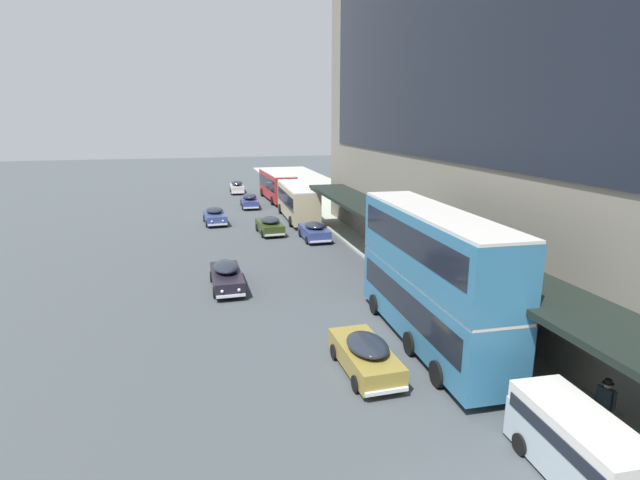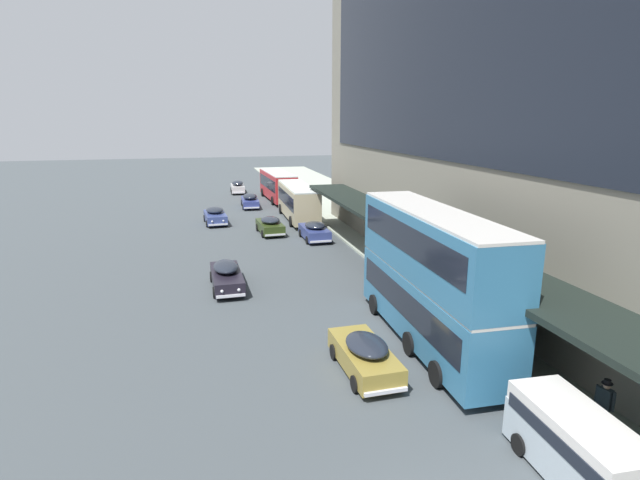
{
  "view_description": "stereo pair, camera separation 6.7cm",
  "coord_description": "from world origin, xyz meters",
  "px_view_note": "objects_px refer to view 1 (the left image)",
  "views": [
    {
      "loc": [
        -5.41,
        -8.36,
        9.77
      ],
      "look_at": [
        2.14,
        21.4,
        2.19
      ],
      "focal_mm": 28.0,
      "sensor_mm": 36.0,
      "label": 1
    },
    {
      "loc": [
        -5.34,
        -8.37,
        9.77
      ],
      "look_at": [
        2.14,
        21.4,
        2.19
      ],
      "focal_mm": 28.0,
      "sensor_mm": 36.0,
      "label": 2
    }
  ],
  "objects_px": {
    "pedestrian_at_kerb": "(605,404)",
    "sedan_oncoming_front": "(227,276)",
    "sedan_far_back": "(215,216)",
    "transit_bus_kerbside_front": "(431,274)",
    "sedan_oncoming_rear": "(365,354)",
    "transit_bus_kerbside_rear": "(298,200)",
    "sedan_lead_near": "(314,231)",
    "sedan_second_near": "(270,225)",
    "vw_van": "(576,441)",
    "sedan_lead_mid": "(237,187)",
    "fire_hydrant": "(633,451)",
    "transit_bus_kerbside_far": "(277,184)",
    "sedan_trailing_near": "(250,201)"
  },
  "relations": [
    {
      "from": "sedan_lead_mid",
      "to": "sedan_oncoming_front",
      "type": "distance_m",
      "value": 38.13
    },
    {
      "from": "sedan_far_back",
      "to": "sedan_oncoming_front",
      "type": "bearing_deg",
      "value": -90.55
    },
    {
      "from": "vw_van",
      "to": "transit_bus_kerbside_front",
      "type": "bearing_deg",
      "value": 90.8
    },
    {
      "from": "transit_bus_kerbside_rear",
      "to": "sedan_trailing_near",
      "type": "bearing_deg",
      "value": 115.57
    },
    {
      "from": "transit_bus_kerbside_rear",
      "to": "sedan_lead_near",
      "type": "relative_size",
      "value": 2.38
    },
    {
      "from": "sedan_far_back",
      "to": "sedan_oncoming_front",
      "type": "xyz_separation_m",
      "value": [
        -0.18,
        -18.75,
        -0.01
      ]
    },
    {
      "from": "pedestrian_at_kerb",
      "to": "fire_hydrant",
      "type": "xyz_separation_m",
      "value": [
        -0.19,
        -1.34,
        -0.69
      ]
    },
    {
      "from": "transit_bus_kerbside_far",
      "to": "sedan_trailing_near",
      "type": "height_order",
      "value": "transit_bus_kerbside_far"
    },
    {
      "from": "fire_hydrant",
      "to": "transit_bus_kerbside_rear",
      "type": "bearing_deg",
      "value": 93.13
    },
    {
      "from": "sedan_second_near",
      "to": "sedan_trailing_near",
      "type": "distance_m",
      "value": 13.39
    },
    {
      "from": "transit_bus_kerbside_front",
      "to": "sedan_lead_near",
      "type": "relative_size",
      "value": 2.61
    },
    {
      "from": "sedan_lead_mid",
      "to": "sedan_oncoming_rear",
      "type": "bearing_deg",
      "value": -89.28
    },
    {
      "from": "sedan_lead_mid",
      "to": "vw_van",
      "type": "xyz_separation_m",
      "value": [
        4.29,
        -56.32,
        0.28
      ]
    },
    {
      "from": "transit_bus_kerbside_front",
      "to": "sedan_oncoming_front",
      "type": "bearing_deg",
      "value": 130.06
    },
    {
      "from": "sedan_lead_mid",
      "to": "sedan_lead_near",
      "type": "distance_m",
      "value": 27.95
    },
    {
      "from": "pedestrian_at_kerb",
      "to": "sedan_oncoming_front",
      "type": "bearing_deg",
      "value": 121.16
    },
    {
      "from": "sedan_far_back",
      "to": "transit_bus_kerbside_rear",
      "type": "bearing_deg",
      "value": 0.04
    },
    {
      "from": "sedan_oncoming_rear",
      "to": "sedan_oncoming_front",
      "type": "height_order",
      "value": "sedan_oncoming_front"
    },
    {
      "from": "sedan_oncoming_rear",
      "to": "sedan_trailing_near",
      "type": "relative_size",
      "value": 0.91
    },
    {
      "from": "sedan_trailing_near",
      "to": "vw_van",
      "type": "relative_size",
      "value": 1.08
    },
    {
      "from": "sedan_trailing_near",
      "to": "sedan_oncoming_front",
      "type": "bearing_deg",
      "value": -99.2
    },
    {
      "from": "sedan_lead_mid",
      "to": "sedan_second_near",
      "type": "xyz_separation_m",
      "value": [
        0.62,
        -24.59,
        -0.07
      ]
    },
    {
      "from": "sedan_lead_near",
      "to": "sedan_oncoming_front",
      "type": "distance_m",
      "value": 12.84
    },
    {
      "from": "transit_bus_kerbside_front",
      "to": "sedan_oncoming_rear",
      "type": "distance_m",
      "value": 4.68
    },
    {
      "from": "vw_van",
      "to": "fire_hydrant",
      "type": "bearing_deg",
      "value": -2.98
    },
    {
      "from": "transit_bus_kerbside_rear",
      "to": "sedan_trailing_near",
      "type": "xyz_separation_m",
      "value": [
        -3.81,
        7.97,
        -1.16
      ]
    },
    {
      "from": "transit_bus_kerbside_front",
      "to": "sedan_oncoming_rear",
      "type": "bearing_deg",
      "value": -153.41
    },
    {
      "from": "transit_bus_kerbside_front",
      "to": "sedan_oncoming_front",
      "type": "xyz_separation_m",
      "value": [
        -8.12,
        9.66,
        -2.47
      ]
    },
    {
      "from": "fire_hydrant",
      "to": "sedan_lead_near",
      "type": "bearing_deg",
      "value": 94.83
    },
    {
      "from": "pedestrian_at_kerb",
      "to": "sedan_lead_near",
      "type": "bearing_deg",
      "value": 95.46
    },
    {
      "from": "sedan_oncoming_rear",
      "to": "sedan_far_back",
      "type": "bearing_deg",
      "value": 98.27
    },
    {
      "from": "pedestrian_at_kerb",
      "to": "sedan_oncoming_rear",
      "type": "bearing_deg",
      "value": 135.43
    },
    {
      "from": "transit_bus_kerbside_far",
      "to": "sedan_far_back",
      "type": "relative_size",
      "value": 2.28
    },
    {
      "from": "transit_bus_kerbside_far",
      "to": "sedan_second_near",
      "type": "distance_m",
      "value": 17.93
    },
    {
      "from": "sedan_lead_mid",
      "to": "sedan_trailing_near",
      "type": "bearing_deg",
      "value": -88.06
    },
    {
      "from": "pedestrian_at_kerb",
      "to": "vw_van",
      "type": "bearing_deg",
      "value": -149.73
    },
    {
      "from": "sedan_far_back",
      "to": "sedan_oncoming_front",
      "type": "relative_size",
      "value": 0.94
    },
    {
      "from": "transit_bus_kerbside_rear",
      "to": "pedestrian_at_kerb",
      "type": "bearing_deg",
      "value": -86.45
    },
    {
      "from": "vw_van",
      "to": "pedestrian_at_kerb",
      "type": "relative_size",
      "value": 2.49
    },
    {
      "from": "sedan_lead_mid",
      "to": "fire_hydrant",
      "type": "relative_size",
      "value": 6.71
    },
    {
      "from": "sedan_lead_mid",
      "to": "sedan_trailing_near",
      "type": "xyz_separation_m",
      "value": [
        0.38,
        -11.2,
        -0.04
      ]
    },
    {
      "from": "transit_bus_kerbside_far",
      "to": "transit_bus_kerbside_front",
      "type": "bearing_deg",
      "value": -90.04
    },
    {
      "from": "transit_bus_kerbside_rear",
      "to": "vw_van",
      "type": "bearing_deg",
      "value": -89.84
    },
    {
      "from": "sedan_second_near",
      "to": "fire_hydrant",
      "type": "bearing_deg",
      "value": -80.0
    },
    {
      "from": "sedan_far_back",
      "to": "fire_hydrant",
      "type": "relative_size",
      "value": 6.61
    },
    {
      "from": "sedan_second_near",
      "to": "vw_van",
      "type": "height_order",
      "value": "vw_van"
    },
    {
      "from": "transit_bus_kerbside_far",
      "to": "sedan_second_near",
      "type": "bearing_deg",
      "value": -101.56
    },
    {
      "from": "vw_van",
      "to": "sedan_oncoming_rear",
      "type": "bearing_deg",
      "value": 117.83
    },
    {
      "from": "sedan_trailing_near",
      "to": "pedestrian_at_kerb",
      "type": "xyz_separation_m",
      "value": [
        6.04,
        -43.88,
        0.41
      ]
    },
    {
      "from": "transit_bus_kerbside_front",
      "to": "sedan_far_back",
      "type": "distance_m",
      "value": 29.6
    }
  ]
}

